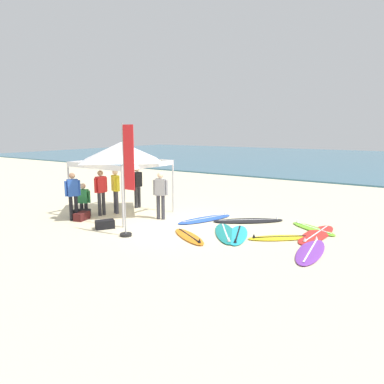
{
  "coord_description": "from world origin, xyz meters",
  "views": [
    {
      "loc": [
        7.25,
        -9.57,
        3.22
      ],
      "look_at": [
        0.1,
        0.98,
        1.0
      ],
      "focal_mm": 33.86,
      "sensor_mm": 36.0,
      "label": 1
    }
  ],
  "objects_px": {
    "canopy_tent": "(121,152)",
    "banner_flag": "(127,185)",
    "surfboard_teal": "(226,233)",
    "gear_bag_on_sand": "(82,213)",
    "surfboard_orange": "(189,236)",
    "person_grey": "(160,192)",
    "surfboard_lime": "(313,229)",
    "person_green": "(83,198)",
    "person_red": "(101,190)",
    "surfboard_black": "(249,221)",
    "surfboard_purple": "(311,251)",
    "surfboard_yellow": "(279,238)",
    "person_blue": "(73,193)",
    "surfboard_cyan": "(238,235)",
    "person_yellow": "(116,188)",
    "surfboard_blue": "(205,219)",
    "surfboard_red": "(316,234)",
    "gear_bag_by_pole": "(105,224)",
    "person_black": "(137,184)",
    "gear_bag_near_tent": "(82,216)"
  },
  "relations": [
    {
      "from": "surfboard_red",
      "to": "person_black",
      "type": "height_order",
      "value": "person_black"
    },
    {
      "from": "person_red",
      "to": "surfboard_red",
      "type": "bearing_deg",
      "value": 14.04
    },
    {
      "from": "surfboard_black",
      "to": "surfboard_yellow",
      "type": "height_order",
      "value": "same"
    },
    {
      "from": "person_green",
      "to": "surfboard_yellow",
      "type": "bearing_deg",
      "value": 9.09
    },
    {
      "from": "person_grey",
      "to": "banner_flag",
      "type": "height_order",
      "value": "banner_flag"
    },
    {
      "from": "gear_bag_by_pole",
      "to": "banner_flag",
      "type": "bearing_deg",
      "value": -9.91
    },
    {
      "from": "gear_bag_near_tent",
      "to": "surfboard_cyan",
      "type": "bearing_deg",
      "value": 14.04
    },
    {
      "from": "surfboard_purple",
      "to": "person_black",
      "type": "xyz_separation_m",
      "value": [
        -7.58,
        1.56,
        0.95
      ]
    },
    {
      "from": "surfboard_yellow",
      "to": "person_red",
      "type": "distance_m",
      "value": 6.78
    },
    {
      "from": "surfboard_lime",
      "to": "person_grey",
      "type": "xyz_separation_m",
      "value": [
        -4.96,
        -1.69,
        0.95
      ]
    },
    {
      "from": "person_grey",
      "to": "person_red",
      "type": "relative_size",
      "value": 1.0
    },
    {
      "from": "surfboard_teal",
      "to": "person_yellow",
      "type": "height_order",
      "value": "person_yellow"
    },
    {
      "from": "surfboard_purple",
      "to": "surfboard_cyan",
      "type": "bearing_deg",
      "value": 173.55
    },
    {
      "from": "canopy_tent",
      "to": "banner_flag",
      "type": "height_order",
      "value": "banner_flag"
    },
    {
      "from": "canopy_tent",
      "to": "surfboard_lime",
      "type": "bearing_deg",
      "value": 15.8
    },
    {
      "from": "surfboard_yellow",
      "to": "person_green",
      "type": "distance_m",
      "value": 7.45
    },
    {
      "from": "surfboard_teal",
      "to": "person_grey",
      "type": "distance_m",
      "value": 3.04
    },
    {
      "from": "surfboard_teal",
      "to": "person_red",
      "type": "distance_m",
      "value": 5.21
    },
    {
      "from": "surfboard_red",
      "to": "gear_bag_by_pole",
      "type": "bearing_deg",
      "value": -152.56
    },
    {
      "from": "surfboard_black",
      "to": "surfboard_lime",
      "type": "height_order",
      "value": "same"
    },
    {
      "from": "surfboard_lime",
      "to": "person_yellow",
      "type": "xyz_separation_m",
      "value": [
        -6.99,
        -1.92,
        0.95
      ]
    },
    {
      "from": "person_blue",
      "to": "person_red",
      "type": "height_order",
      "value": "same"
    },
    {
      "from": "surfboard_blue",
      "to": "surfboard_red",
      "type": "height_order",
      "value": "same"
    },
    {
      "from": "surfboard_orange",
      "to": "surfboard_lime",
      "type": "bearing_deg",
      "value": 46.42
    },
    {
      "from": "person_red",
      "to": "surfboard_blue",
      "type": "bearing_deg",
      "value": 23.5
    },
    {
      "from": "surfboard_black",
      "to": "surfboard_red",
      "type": "height_order",
      "value": "same"
    },
    {
      "from": "gear_bag_by_pole",
      "to": "person_yellow",
      "type": "bearing_deg",
      "value": 126.21
    },
    {
      "from": "surfboard_yellow",
      "to": "banner_flag",
      "type": "xyz_separation_m",
      "value": [
        -3.87,
        -2.34,
        1.54
      ]
    },
    {
      "from": "canopy_tent",
      "to": "gear_bag_on_sand",
      "type": "xyz_separation_m",
      "value": [
        -0.95,
        -1.19,
        -2.25
      ]
    },
    {
      "from": "person_blue",
      "to": "person_green",
      "type": "height_order",
      "value": "person_blue"
    },
    {
      "from": "person_green",
      "to": "surfboard_blue",
      "type": "bearing_deg",
      "value": 23.42
    },
    {
      "from": "surfboard_cyan",
      "to": "surfboard_teal",
      "type": "relative_size",
      "value": 1.0
    },
    {
      "from": "surfboard_yellow",
      "to": "gear_bag_by_pole",
      "type": "distance_m",
      "value": 5.57
    },
    {
      "from": "surfboard_orange",
      "to": "person_grey",
      "type": "distance_m",
      "value": 2.67
    },
    {
      "from": "gear_bag_near_tent",
      "to": "surfboard_red",
      "type": "bearing_deg",
      "value": 20.28
    },
    {
      "from": "surfboard_black",
      "to": "gear_bag_by_pole",
      "type": "height_order",
      "value": "gear_bag_by_pole"
    },
    {
      "from": "surfboard_lime",
      "to": "surfboard_yellow",
      "type": "relative_size",
      "value": 1.02
    },
    {
      "from": "surfboard_orange",
      "to": "person_yellow",
      "type": "bearing_deg",
      "value": 165.72
    },
    {
      "from": "surfboard_yellow",
      "to": "person_red",
      "type": "bearing_deg",
      "value": -172.42
    },
    {
      "from": "surfboard_black",
      "to": "surfboard_purple",
      "type": "bearing_deg",
      "value": -36.32
    },
    {
      "from": "person_blue",
      "to": "gear_bag_by_pole",
      "type": "bearing_deg",
      "value": -4.9
    },
    {
      "from": "surfboard_teal",
      "to": "gear_bag_on_sand",
      "type": "relative_size",
      "value": 3.7
    },
    {
      "from": "surfboard_cyan",
      "to": "person_yellow",
      "type": "distance_m",
      "value": 5.37
    },
    {
      "from": "surfboard_lime",
      "to": "person_green",
      "type": "relative_size",
      "value": 1.51
    },
    {
      "from": "surfboard_teal",
      "to": "gear_bag_on_sand",
      "type": "xyz_separation_m",
      "value": [
        -5.51,
        -1.03,
        0.1
      ]
    },
    {
      "from": "person_black",
      "to": "person_grey",
      "type": "xyz_separation_m",
      "value": [
        2.04,
        -1.0,
        0.0
      ]
    },
    {
      "from": "surfboard_yellow",
      "to": "surfboard_teal",
      "type": "bearing_deg",
      "value": -163.06
    },
    {
      "from": "surfboard_lime",
      "to": "person_blue",
      "type": "height_order",
      "value": "person_blue"
    },
    {
      "from": "canopy_tent",
      "to": "surfboard_teal",
      "type": "bearing_deg",
      "value": -2.1
    },
    {
      "from": "person_blue",
      "to": "surfboard_lime",
      "type": "bearing_deg",
      "value": 25.45
    }
  ]
}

